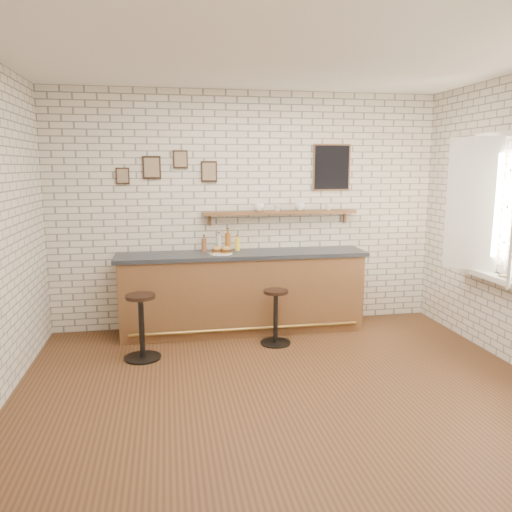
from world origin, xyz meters
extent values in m
plane|color=brown|center=(0.00, 0.00, 0.00)|extent=(5.00, 5.00, 0.00)
cube|color=brown|center=(-0.12, 1.70, 0.48)|extent=(3.00, 0.58, 0.96)
cube|color=#2D333A|center=(-0.12, 1.70, 0.98)|extent=(3.10, 0.62, 0.05)
cylinder|color=olive|center=(-0.12, 1.38, 0.12)|extent=(2.79, 0.04, 0.04)
cylinder|color=white|center=(-0.40, 1.63, 1.02)|extent=(0.28, 0.28, 0.01)
cylinder|color=gold|center=(-0.34, 1.65, 1.02)|extent=(0.05, 0.05, 0.00)
cylinder|color=gold|center=(-0.36, 1.62, 1.02)|extent=(0.05, 0.05, 0.00)
cylinder|color=gold|center=(-0.51, 1.70, 1.02)|extent=(0.06, 0.06, 0.00)
cylinder|color=gold|center=(-0.36, 1.67, 1.02)|extent=(0.06, 0.06, 0.00)
cylinder|color=gold|center=(-0.51, 1.59, 1.02)|extent=(0.06, 0.06, 0.00)
cylinder|color=gold|center=(-0.34, 1.64, 1.02)|extent=(0.04, 0.04, 0.00)
cylinder|color=gold|center=(-0.40, 1.58, 1.02)|extent=(0.05, 0.05, 0.00)
cylinder|color=gold|center=(-0.52, 1.56, 1.02)|extent=(0.04, 0.04, 0.00)
cylinder|color=gold|center=(-0.55, 1.66, 1.02)|extent=(0.05, 0.05, 0.00)
cylinder|color=gold|center=(-0.35, 1.58, 1.02)|extent=(0.06, 0.06, 0.00)
cylinder|color=gold|center=(-0.51, 1.66, 1.02)|extent=(0.04, 0.04, 0.00)
cylinder|color=brown|center=(-0.59, 1.85, 1.09)|extent=(0.07, 0.07, 0.16)
cylinder|color=brown|center=(-0.59, 1.85, 1.19)|extent=(0.02, 0.02, 0.04)
cylinder|color=black|center=(-0.59, 1.85, 1.22)|extent=(0.03, 0.03, 0.01)
cylinder|color=beige|center=(-0.40, 1.85, 1.10)|extent=(0.06, 0.06, 0.19)
cylinder|color=beige|center=(-0.40, 1.85, 1.22)|extent=(0.02, 0.02, 0.04)
cylinder|color=black|center=(-0.40, 1.85, 1.24)|extent=(0.02, 0.02, 0.01)
cylinder|color=#995618|center=(-0.29, 1.85, 1.12)|extent=(0.07, 0.07, 0.23)
cylinder|color=#995618|center=(-0.29, 1.85, 1.26)|extent=(0.02, 0.02, 0.05)
cylinder|color=black|center=(-0.29, 1.85, 1.29)|extent=(0.03, 0.03, 0.01)
cylinder|color=yellow|center=(-0.17, 1.85, 1.09)|extent=(0.06, 0.06, 0.15)
cylinder|color=yellow|center=(-0.17, 1.85, 1.18)|extent=(0.03, 0.03, 0.03)
cylinder|color=maroon|center=(-0.17, 1.85, 1.20)|extent=(0.03, 0.03, 0.01)
cylinder|color=black|center=(-1.34, 0.95, 0.01)|extent=(0.40, 0.40, 0.02)
cylinder|color=black|center=(-1.34, 0.95, 0.35)|extent=(0.06, 0.06, 0.66)
cylinder|color=black|center=(-1.34, 0.95, 0.70)|extent=(0.39, 0.39, 0.04)
cylinder|color=black|center=(0.18, 1.15, 0.01)|extent=(0.36, 0.36, 0.02)
cylinder|color=black|center=(0.18, 1.15, 0.32)|extent=(0.05, 0.05, 0.60)
cylinder|color=black|center=(0.18, 1.15, 0.63)|extent=(0.36, 0.36, 0.04)
cube|color=brown|center=(0.40, 1.90, 1.48)|extent=(2.00, 0.18, 0.04)
cube|color=brown|center=(-0.50, 1.97, 1.40)|extent=(0.03, 0.04, 0.16)
cube|color=brown|center=(1.30, 1.97, 1.40)|extent=(0.03, 0.04, 0.16)
imported|color=white|center=(0.13, 1.90, 1.55)|extent=(0.15, 0.15, 0.10)
imported|color=white|center=(0.36, 1.90, 1.54)|extent=(0.13, 0.13, 0.08)
imported|color=white|center=(0.66, 1.90, 1.55)|extent=(0.14, 0.14, 0.10)
imported|color=white|center=(1.05, 1.90, 1.54)|extent=(0.11, 0.11, 0.09)
cube|color=black|center=(-1.20, 1.98, 2.05)|extent=(0.22, 0.02, 0.28)
cube|color=black|center=(-0.85, 1.98, 2.15)|extent=(0.18, 0.02, 0.22)
cube|color=black|center=(-0.50, 1.98, 2.00)|extent=(0.20, 0.02, 0.26)
cube|color=black|center=(-1.55, 1.98, 1.95)|extent=(0.16, 0.02, 0.20)
cube|color=black|center=(1.10, 1.98, 2.05)|extent=(0.46, 0.02, 0.56)
cube|color=white|center=(2.40, 0.30, 0.90)|extent=(0.20, 1.35, 0.06)
cube|color=white|center=(2.47, 0.30, 0.90)|extent=(0.05, 1.30, 0.06)
cube|color=white|center=(2.47, 0.90, 1.65)|extent=(0.05, 0.06, 1.50)
cube|color=white|center=(2.32, 0.60, 1.65)|extent=(0.40, 0.46, 1.46)
imported|color=tan|center=(2.38, 0.12, 0.94)|extent=(0.22, 0.25, 0.02)
imported|color=tan|center=(2.38, 0.12, 0.96)|extent=(0.27, 0.28, 0.02)
camera|label=1|loc=(-1.04, -4.34, 2.06)|focal=35.00mm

